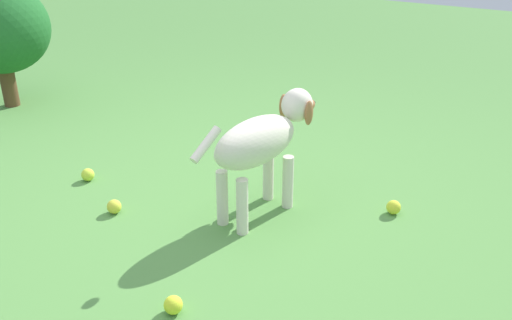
{
  "coord_description": "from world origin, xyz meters",
  "views": [
    {
      "loc": [
        -1.45,
        1.55,
        1.24
      ],
      "look_at": [
        -0.21,
        -0.18,
        0.27
      ],
      "focal_mm": 37.64,
      "sensor_mm": 36.0,
      "label": 1
    }
  ],
  "objects_px": {
    "tennis_ball_1": "(394,207)",
    "tennis_ball_2": "(173,305)",
    "tennis_ball_3": "(114,207)",
    "tennis_ball_0": "(88,175)",
    "dog": "(263,141)"
  },
  "relations": [
    {
      "from": "tennis_ball_2",
      "to": "tennis_ball_1",
      "type": "bearing_deg",
      "value": -107.72
    },
    {
      "from": "tennis_ball_1",
      "to": "tennis_ball_3",
      "type": "xyz_separation_m",
      "value": [
        1.04,
        0.74,
        0.0
      ]
    },
    {
      "from": "tennis_ball_0",
      "to": "tennis_ball_1",
      "type": "relative_size",
      "value": 1.0
    },
    {
      "from": "tennis_ball_0",
      "to": "tennis_ball_1",
      "type": "height_order",
      "value": "same"
    },
    {
      "from": "tennis_ball_1",
      "to": "tennis_ball_2",
      "type": "distance_m",
      "value": 1.14
    },
    {
      "from": "dog",
      "to": "tennis_ball_2",
      "type": "xyz_separation_m",
      "value": [
        -0.16,
        0.75,
        -0.32
      ]
    },
    {
      "from": "tennis_ball_2",
      "to": "tennis_ball_3",
      "type": "xyz_separation_m",
      "value": [
        0.7,
        -0.34,
        0.0
      ]
    },
    {
      "from": "tennis_ball_1",
      "to": "tennis_ball_3",
      "type": "distance_m",
      "value": 1.28
    },
    {
      "from": "tennis_ball_0",
      "to": "tennis_ball_3",
      "type": "relative_size",
      "value": 1.0
    },
    {
      "from": "dog",
      "to": "tennis_ball_3",
      "type": "bearing_deg",
      "value": 133.37
    },
    {
      "from": "tennis_ball_2",
      "to": "tennis_ball_3",
      "type": "height_order",
      "value": "same"
    },
    {
      "from": "tennis_ball_2",
      "to": "tennis_ball_3",
      "type": "bearing_deg",
      "value": -25.97
    },
    {
      "from": "dog",
      "to": "tennis_ball_0",
      "type": "relative_size",
      "value": 11.92
    },
    {
      "from": "dog",
      "to": "tennis_ball_0",
      "type": "xyz_separation_m",
      "value": [
        0.91,
        0.27,
        -0.32
      ]
    },
    {
      "from": "tennis_ball_2",
      "to": "tennis_ball_0",
      "type": "bearing_deg",
      "value": -24.39
    }
  ]
}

